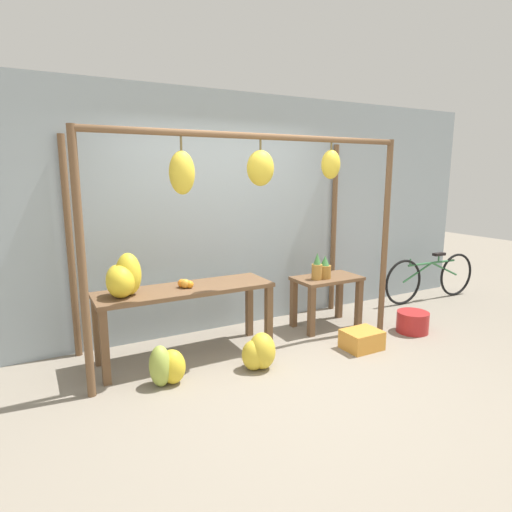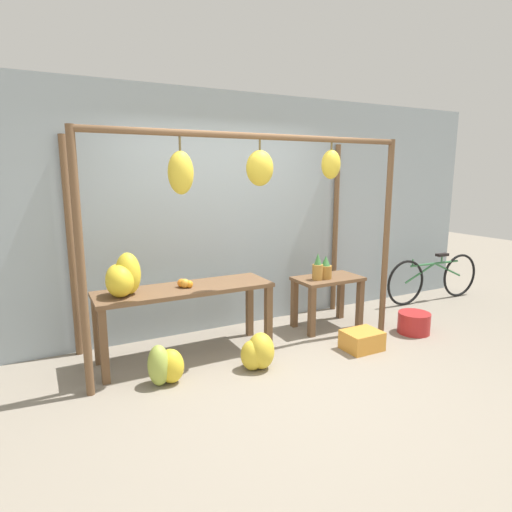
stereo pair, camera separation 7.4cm
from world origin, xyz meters
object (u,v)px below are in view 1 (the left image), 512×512
at_px(blue_bucket, 413,322).
at_px(parked_bicycle, 431,277).
at_px(pineapple_cluster, 321,269).
at_px(orange_pile, 186,284).
at_px(banana_pile_ground_right, 259,352).
at_px(banana_pile_ground_left, 166,366).
at_px(banana_pile_on_table, 123,278).
at_px(fruit_crate_white, 362,340).

relative_size(blue_bucket, parked_bicycle, 0.21).
bearing_deg(pineapple_cluster, orange_pile, -179.77).
bearing_deg(banana_pile_ground_right, banana_pile_ground_left, 172.53).
xyz_separation_m(banana_pile_on_table, banana_pile_ground_right, (1.12, -0.59, -0.74)).
height_order(banana_pile_on_table, pineapple_cluster, banana_pile_on_table).
height_order(banana_pile_ground_left, parked_bicycle, parked_bicycle).
xyz_separation_m(banana_pile_on_table, orange_pile, (0.61, 0.00, -0.13)).
height_order(banana_pile_on_table, blue_bucket, banana_pile_on_table).
distance_m(banana_pile_on_table, banana_pile_ground_left, 0.91).
bearing_deg(banana_pile_ground_left, fruit_crate_white, -6.05).
bearing_deg(pineapple_cluster, fruit_crate_white, -87.03).
bearing_deg(orange_pile, banana_pile_on_table, -179.86).
bearing_deg(pineapple_cluster, banana_pile_ground_left, -166.81).
bearing_deg(fruit_crate_white, banana_pile_ground_right, 174.99).
bearing_deg(banana_pile_ground_left, banana_pile_on_table, 116.82).
relative_size(banana_pile_on_table, fruit_crate_white, 1.02).
bearing_deg(orange_pile, fruit_crate_white, -21.98).
distance_m(banana_pile_on_table, parked_bicycle, 4.53).
relative_size(banana_pile_ground_right, blue_bucket, 1.06).
bearing_deg(pineapple_cluster, banana_pile_ground_right, -153.01).
relative_size(fruit_crate_white, parked_bicycle, 0.23).
bearing_deg(orange_pile, parked_bicycle, 3.21).
distance_m(banana_pile_on_table, orange_pile, 0.62).
distance_m(banana_pile_on_table, fruit_crate_white, 2.57).
height_order(pineapple_cluster, fruit_crate_white, pineapple_cluster).
xyz_separation_m(orange_pile, banana_pile_ground_left, (-0.37, -0.48, -0.61)).
bearing_deg(banana_pile_ground_right, pineapple_cluster, 26.99).
height_order(banana_pile_ground_left, blue_bucket, banana_pile_ground_left).
xyz_separation_m(banana_pile_on_table, banana_pile_ground_left, (0.24, -0.47, -0.74)).
relative_size(banana_pile_on_table, orange_pile, 2.84).
bearing_deg(banana_pile_on_table, blue_bucket, -10.57).
height_order(orange_pile, pineapple_cluster, pineapple_cluster).
height_order(orange_pile, banana_pile_ground_right, orange_pile).
height_order(orange_pile, blue_bucket, orange_pile).
height_order(fruit_crate_white, parked_bicycle, parked_bicycle).
bearing_deg(banana_pile_ground_right, orange_pile, 131.19).
xyz_separation_m(banana_pile_ground_left, fruit_crate_white, (2.09, -0.22, -0.07)).
bearing_deg(orange_pile, banana_pile_ground_right, -48.81).
distance_m(banana_pile_ground_left, parked_bicycle, 4.31).
bearing_deg(banana_pile_ground_left, banana_pile_ground_right, -7.47).
xyz_separation_m(blue_bucket, parked_bicycle, (1.28, 0.82, 0.23)).
xyz_separation_m(pineapple_cluster, parked_bicycle, (2.20, 0.21, -0.41)).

